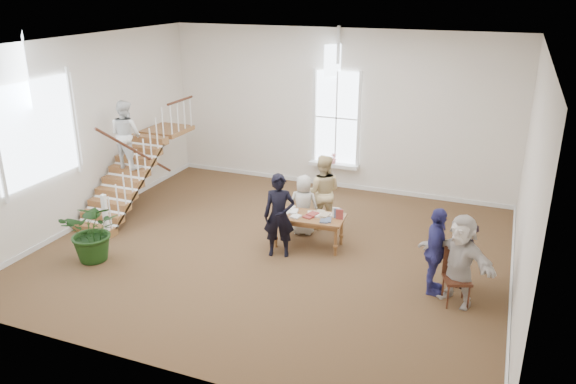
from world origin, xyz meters
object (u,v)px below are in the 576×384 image
at_px(woman_cluster_a, 435,251).
at_px(police_officer, 279,216).
at_px(library_table, 309,219).
at_px(floor_plant, 93,231).
at_px(elderly_woman, 304,205).
at_px(side_chair, 456,272).
at_px(woman_cluster_b, 462,252).
at_px(woman_cluster_c, 460,260).
at_px(person_yellow, 323,192).

bearing_deg(woman_cluster_a, police_officer, 78.70).
relative_size(library_table, floor_plant, 1.19).
distance_m(library_table, floor_plant, 4.67).
bearing_deg(woman_cluster_a, elderly_woman, 58.56).
bearing_deg(side_chair, woman_cluster_a, 137.55).
height_order(woman_cluster_a, woman_cluster_b, woman_cluster_a).
relative_size(floor_plant, side_chair, 1.28).
relative_size(woman_cluster_c, floor_plant, 1.28).
relative_size(person_yellow, floor_plant, 1.34).
bearing_deg(police_officer, person_yellow, 60.76).
distance_m(police_officer, floor_plant, 3.97).
bearing_deg(library_table, floor_plant, -153.94).
xyz_separation_m(woman_cluster_a, woman_cluster_c, (0.46, -0.20, 0.01)).
height_order(person_yellow, woman_cluster_a, person_yellow).
xyz_separation_m(police_officer, woman_cluster_c, (3.82, -0.58, -0.05)).
xyz_separation_m(woman_cluster_a, side_chair, (0.43, -0.17, -0.27)).
relative_size(elderly_woman, person_yellow, 0.79).
distance_m(woman_cluster_a, side_chair, 0.53).
bearing_deg(woman_cluster_b, side_chair, 15.77).
distance_m(floor_plant, side_chair, 7.45).
xyz_separation_m(library_table, floor_plant, (-4.04, -2.34, 0.03)).
bearing_deg(floor_plant, police_officer, 25.16).
bearing_deg(side_chair, woman_cluster_c, -59.03).
height_order(woman_cluster_a, floor_plant, woman_cluster_a).
relative_size(woman_cluster_b, woman_cluster_c, 0.82).
height_order(woman_cluster_c, side_chair, woman_cluster_c).
distance_m(elderly_woman, person_yellow, 0.61).
relative_size(library_table, woman_cluster_a, 0.94).
bearing_deg(woman_cluster_c, elderly_woman, -176.79).
bearing_deg(side_chair, police_officer, 151.33).
xyz_separation_m(police_officer, side_chair, (3.78, -0.55, -0.32)).
relative_size(woman_cluster_b, side_chair, 1.35).
height_order(person_yellow, woman_cluster_c, person_yellow).
xyz_separation_m(person_yellow, woman_cluster_c, (3.42, -2.33, -0.04)).
bearing_deg(person_yellow, side_chair, 133.36).
height_order(elderly_woman, woman_cluster_b, same).
bearing_deg(elderly_woman, person_yellow, -127.99).
relative_size(police_officer, woman_cluster_c, 1.06).
distance_m(police_officer, elderly_woman, 1.27).
bearing_deg(person_yellow, woman_cluster_a, 131.83).
bearing_deg(library_table, woman_cluster_c, -24.19).
xyz_separation_m(elderly_woman, woman_cluster_b, (3.72, -1.18, -0.00)).
xyz_separation_m(elderly_woman, woman_cluster_a, (3.26, -1.63, 0.15)).
relative_size(police_officer, floor_plant, 1.36).
bearing_deg(woman_cluster_b, elderly_woman, -88.88).
bearing_deg(side_chair, elderly_woman, 133.57).
relative_size(police_officer, person_yellow, 1.01).
bearing_deg(woman_cluster_c, library_table, -170.75).
xyz_separation_m(library_table, woman_cluster_a, (2.90, -1.04, 0.21)).
bearing_deg(person_yellow, woman_cluster_b, 141.42).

